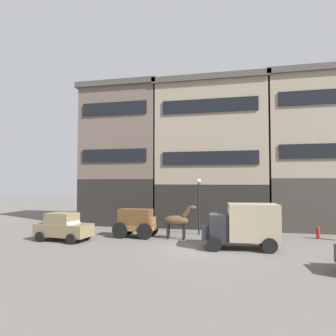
{
  "coord_description": "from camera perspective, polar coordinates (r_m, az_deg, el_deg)",
  "views": [
    {
      "loc": [
        2.15,
        -17.89,
        3.94
      ],
      "look_at": [
        -2.39,
        1.94,
        4.81
      ],
      "focal_mm": 33.03,
      "sensor_mm": 36.0,
      "label": 1
    }
  ],
  "objects": [
    {
      "name": "ground_plane",
      "position": [
        18.44,
        6.11,
        -14.76
      ],
      "size": [
        120.0,
        120.0,
        0.0
      ],
      "primitive_type": "plane",
      "color": "#605B56"
    },
    {
      "name": "building_far_left",
      "position": [
        29.63,
        -8.02,
        2.48
      ],
      "size": [
        7.51,
        5.59,
        12.84
      ],
      "color": "black",
      "rests_on": "ground_plane"
    },
    {
      "name": "building_center_left",
      "position": [
        27.77,
        8.13,
        2.69
      ],
      "size": [
        9.71,
        5.59,
        12.73
      ],
      "color": "black",
      "rests_on": "ground_plane"
    },
    {
      "name": "building_center_right",
      "position": [
        28.35,
        25.32,
        2.9
      ],
      "size": [
        7.78,
        5.59,
        12.83
      ],
      "color": "#38332D",
      "rests_on": "ground_plane"
    },
    {
      "name": "cargo_wagon",
      "position": [
        22.07,
        -5.89,
        -9.7
      ],
      "size": [
        2.93,
        1.56,
        1.98
      ],
      "color": "brown",
      "rests_on": "ground_plane"
    },
    {
      "name": "draft_horse",
      "position": [
        21.3,
        1.76,
        -9.64
      ],
      "size": [
        2.35,
        0.64,
        2.3
      ],
      "color": "#513823",
      "rests_on": "ground_plane"
    },
    {
      "name": "delivery_truck_near",
      "position": [
        18.78,
        13.62,
        -10.07
      ],
      "size": [
        4.48,
        2.44,
        2.62
      ],
      "color": "black",
      "rests_on": "ground_plane"
    },
    {
      "name": "sedan_light",
      "position": [
        21.93,
        -18.76,
        -10.25
      ],
      "size": [
        3.86,
        2.2,
        1.83
      ],
      "color": "#7A6B4C",
      "rests_on": "ground_plane"
    },
    {
      "name": "streetlamp_curbside",
      "position": [
        23.12,
        5.71,
        -5.57
      ],
      "size": [
        0.32,
        0.32,
        4.12
      ],
      "color": "black",
      "rests_on": "ground_plane"
    },
    {
      "name": "fire_hydrant_curbside",
      "position": [
        23.88,
        25.98,
        -10.65
      ],
      "size": [
        0.24,
        0.24,
        0.83
      ],
      "color": "maroon",
      "rests_on": "ground_plane"
    }
  ]
}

